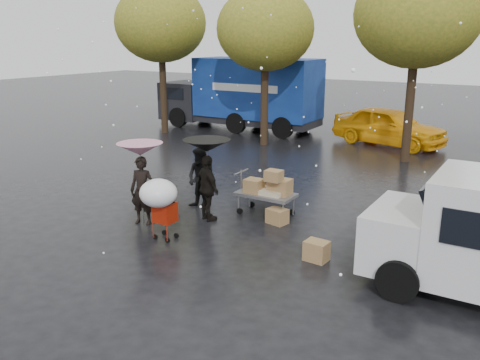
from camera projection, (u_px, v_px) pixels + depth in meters
The scene contains 13 objects.
ground at pixel (190, 233), 12.01m from camera, with size 90.00×90.00×0.00m, color black.
person_pink at pixel (142, 191), 12.42m from camera, with size 0.62×0.41×1.70m, color black.
person_middle at pixel (201, 179), 13.50m from camera, with size 0.81×0.63×1.67m, color black.
person_black at pixel (208, 188), 12.65m from camera, with size 0.98×0.41×1.68m, color black.
umbrella_pink at pixel (140, 149), 12.14m from camera, with size 1.11×1.11×2.04m.
umbrella_black at pixel (207, 146), 12.36m from camera, with size 1.17×1.17×2.08m.
vendor_cart at pixel (269, 188), 13.03m from camera, with size 1.52×0.80×1.27m.
shopping_cart at pixel (159, 196), 11.26m from camera, with size 0.84×0.84×1.46m.
blue_truck at pixel (243, 94), 25.11m from camera, with size 8.30×2.60×3.50m.
box_ground_near at pixel (316, 251), 10.50m from camera, with size 0.46×0.37×0.42m, color brown.
box_ground_far at pixel (277, 216), 12.60m from camera, with size 0.48×0.37×0.37m, color brown.
yellow_taxi at pixel (389, 126), 21.61m from camera, with size 1.94×4.81×1.64m, color #FFAF0D.
tree_row at pixel (336, 22), 19.09m from camera, with size 21.60×4.40×7.12m.
Camera 1 is at (6.86, -8.95, 4.47)m, focal length 38.00 mm.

